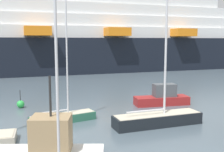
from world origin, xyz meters
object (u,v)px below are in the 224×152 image
(sailboat_0, at_px, (63,116))
(fishing_boat_1, at_px, (48,151))
(sailboat_6, at_px, (158,118))
(channel_buoy_0, at_px, (21,104))
(fishing_boat_0, at_px, (162,97))

(sailboat_0, relative_size, fishing_boat_1, 1.58)
(sailboat_0, xyz_separation_m, sailboat_6, (6.74, -3.29, 0.12))
(sailboat_6, bearing_deg, sailboat_0, 153.71)
(fishing_boat_1, bearing_deg, sailboat_0, 94.16)
(sailboat_0, height_order, channel_buoy_0, sailboat_0)
(fishing_boat_0, relative_size, channel_buoy_0, 3.26)
(sailboat_0, height_order, sailboat_6, sailboat_6)
(sailboat_6, height_order, fishing_boat_0, sailboat_6)
(channel_buoy_0, bearing_deg, fishing_boat_1, -85.47)
(sailboat_0, distance_m, sailboat_6, 7.50)
(fishing_boat_0, xyz_separation_m, channel_buoy_0, (-13.69, 3.46, -0.40))
(sailboat_6, xyz_separation_m, fishing_boat_0, (3.80, 5.88, 0.15))
(fishing_boat_0, height_order, channel_buoy_0, fishing_boat_0)
(fishing_boat_1, xyz_separation_m, channel_buoy_0, (-1.09, 13.79, -0.56))
(fishing_boat_0, bearing_deg, sailboat_6, -115.13)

